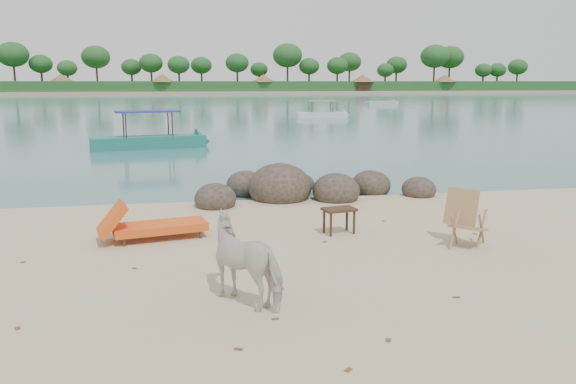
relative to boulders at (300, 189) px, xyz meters
name	(u,v)px	position (x,y,z in m)	size (l,w,h in m)	color
water	(197,99)	(-1.38, 83.84, -0.23)	(400.00, 400.00, 0.00)	#3B7077
far_shore	(193,91)	(-1.38, 163.84, -0.23)	(420.00, 90.00, 1.40)	tan
far_scenery	(193,81)	(-1.35, 130.54, 2.92)	(420.00, 18.00, 9.50)	#1E4C1E
boulders	(300,189)	(0.00, 0.00, 0.00)	(6.36, 2.88, 1.23)	#312C21
cow	(250,261)	(-2.07, -6.84, 0.37)	(0.64, 1.41, 1.19)	silver
side_table	(339,222)	(0.05, -3.69, 0.03)	(0.64, 0.41, 0.51)	black
lounge_chair	(160,223)	(-3.44, -3.42, 0.10)	(2.19, 0.77, 0.66)	orange
deck_chair	(469,221)	(2.15, -4.95, 0.28)	(0.65, 0.71, 1.01)	#A58252
boat_near	(147,117)	(-4.71, 12.56, 1.19)	(5.79, 1.30, 2.82)	#1E6F66
boat_mid	(322,103)	(8.44, 33.05, 0.95)	(4.81, 1.08, 2.36)	silver
boat_far	(381,102)	(22.13, 56.92, 0.09)	(5.39, 1.21, 0.63)	#B6B6B1
dead_leaves	(286,284)	(-1.46, -6.25, -0.22)	(8.48, 6.20, 0.00)	brown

